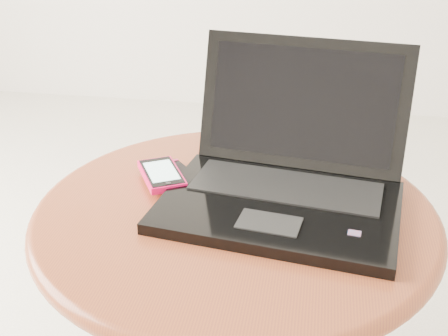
# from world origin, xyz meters

# --- Properties ---
(table) EXTENTS (0.66, 0.66, 0.52)m
(table) POSITION_xyz_m (0.05, 0.12, 0.41)
(table) COLOR #5E3019
(table) RESTS_ON ground
(laptop) EXTENTS (0.41, 0.37, 0.24)m
(laptop) POSITION_xyz_m (0.13, 0.15, 0.57)
(laptop) COLOR black
(laptop) RESTS_ON table
(phone_black) EXTENTS (0.13, 0.13, 0.01)m
(phone_black) POSITION_xyz_m (-0.06, 0.18, 0.53)
(phone_black) COLOR black
(phone_black) RESTS_ON table
(phone_pink) EXTENTS (0.11, 0.13, 0.01)m
(phone_pink) POSITION_xyz_m (-0.09, 0.17, 0.54)
(phone_pink) COLOR #FF0D57
(phone_pink) RESTS_ON phone_black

